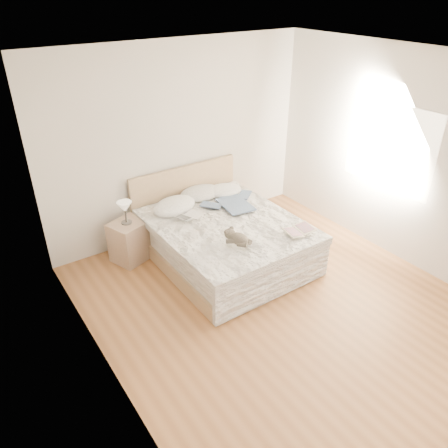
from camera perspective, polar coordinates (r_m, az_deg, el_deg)
The scene contains 16 objects.
floor at distance 5.25m, azimuth 7.35°, elevation -10.36°, with size 4.00×4.50×0.00m, color brown.
ceiling at distance 4.09m, azimuth 9.89°, elevation 20.06°, with size 4.00×4.50×0.00m, color white.
wall_back at distance 6.20m, azimuth -5.77°, elevation 10.64°, with size 4.00×0.02×2.70m, color beige.
wall_left at distance 3.62m, azimuth -15.90°, elevation -5.22°, with size 0.02×4.50×2.70m, color beige.
wall_right at distance 5.96m, azimuth 23.00°, elevation 7.60°, with size 0.02×4.50×2.70m, color beige.
window at distance 6.07m, azimuth 20.82°, elevation 9.43°, with size 0.02×1.30×1.10m, color white.
bed at distance 5.83m, azimuth -0.14°, elevation -1.90°, with size 1.72×2.14×1.00m.
nightstand at distance 5.96m, azimuth -12.19°, elevation -2.18°, with size 0.45×0.40×0.56m, color #9E8269.
table_lamp at distance 5.71m, azimuth -12.82°, elevation 2.04°, with size 0.25×0.25×0.30m.
pillow_left at distance 5.96m, azimuth -6.50°, elevation 2.36°, with size 0.66×0.46×0.20m, color white.
pillow_middle at distance 6.30m, azimuth -3.09°, elevation 4.05°, with size 0.63×0.44×0.19m, color silver.
pillow_right at distance 6.36m, azimuth -0.06°, elevation 4.39°, with size 0.55×0.38×0.16m, color white.
blouse at distance 5.99m, azimuth 1.49°, elevation 2.58°, with size 0.57×0.61×0.02m, color #405576, non-canonical shape.
photo_book at distance 5.70m, azimuth -4.62°, elevation 0.97°, with size 0.31×0.21×0.02m, color white.
childrens_book at distance 5.44m, azimuth 9.77°, elevation -0.86°, with size 0.39×0.26×0.03m, color beige.
teddy_bear at distance 5.08m, azimuth 1.98°, elevation -2.50°, with size 0.21×0.30×0.16m, color brown, non-canonical shape.
Camera 1 is at (-2.80, -2.91, 3.35)m, focal length 35.00 mm.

